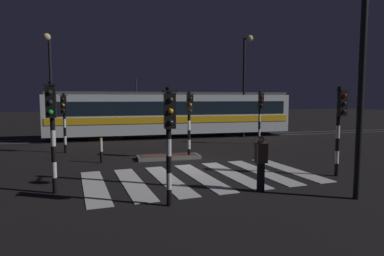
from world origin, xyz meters
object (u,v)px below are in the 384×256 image
(traffic_light_corner_far_left, at_px, (64,114))
(traffic_light_corner_far_right, at_px, (260,109))
(bollard_island_edge, at_px, (101,150))
(street_lamp_near_kerb, at_px, (371,36))
(street_lamp_trackside_right, at_px, (245,74))
(tram, at_px, (173,113))
(traffic_light_corner_near_right, at_px, (340,118))
(pedestrian_waiting_at_kerb, at_px, (261,163))
(street_lamp_trackside_left, at_px, (50,75))
(traffic_light_median_centre, at_px, (190,115))
(traffic_light_kerb_mid_left, at_px, (169,129))
(traffic_light_corner_near_left, at_px, (52,120))

(traffic_light_corner_far_left, height_order, traffic_light_corner_far_right, traffic_light_corner_far_right)
(bollard_island_edge, bearing_deg, street_lamp_near_kerb, -47.10)
(street_lamp_trackside_right, distance_m, tram, 5.87)
(traffic_light_corner_far_left, bearing_deg, tram, 38.33)
(traffic_light_corner_near_right, bearing_deg, street_lamp_near_kerb, -116.34)
(traffic_light_corner_far_left, height_order, tram, tram)
(tram, bearing_deg, pedestrian_waiting_at_kerb, -90.83)
(street_lamp_trackside_left, height_order, pedestrian_waiting_at_kerb, street_lamp_trackside_left)
(traffic_light_median_centre, relative_size, street_lamp_trackside_left, 0.47)
(traffic_light_corner_near_right, xyz_separation_m, traffic_light_corner_far_right, (1.02, 8.33, 0.00))
(traffic_light_corner_near_right, xyz_separation_m, street_lamp_trackside_right, (1.62, 11.95, 2.38))
(traffic_light_corner_far_right, xyz_separation_m, street_lamp_trackside_right, (0.60, 3.62, 2.38))
(street_lamp_near_kerb, relative_size, street_lamp_trackside_right, 0.99)
(traffic_light_corner_far_left, bearing_deg, traffic_light_corner_near_right, -38.15)
(traffic_light_corner_near_right, relative_size, traffic_light_kerb_mid_left, 1.04)
(traffic_light_corner_near_right, xyz_separation_m, traffic_light_kerb_mid_left, (-6.55, -1.74, -0.08))
(street_lamp_near_kerb, distance_m, street_lamp_trackside_right, 14.92)
(traffic_light_median_centre, height_order, bollard_island_edge, traffic_light_median_centre)
(traffic_light_corner_near_right, relative_size, street_lamp_trackside_right, 0.46)
(traffic_light_kerb_mid_left, distance_m, street_lamp_trackside_left, 15.07)
(traffic_light_corner_near_right, bearing_deg, traffic_light_kerb_mid_left, -165.09)
(traffic_light_corner_near_right, distance_m, traffic_light_kerb_mid_left, 6.78)
(traffic_light_corner_near_right, height_order, street_lamp_trackside_right, street_lamp_trackside_right)
(traffic_light_corner_far_left, distance_m, street_lamp_near_kerb, 14.02)
(traffic_light_corner_near_left, height_order, traffic_light_median_centre, traffic_light_corner_near_left)
(traffic_light_kerb_mid_left, bearing_deg, traffic_light_median_centre, 71.22)
(traffic_light_corner_near_left, height_order, street_lamp_trackside_right, street_lamp_trackside_right)
(traffic_light_corner_near_left, bearing_deg, traffic_light_corner_near_right, -1.63)
(street_lamp_near_kerb, xyz_separation_m, bollard_island_edge, (-6.99, 7.52, -3.91))
(traffic_light_corner_far_left, xyz_separation_m, street_lamp_near_kerb, (8.81, -10.63, 2.44))
(street_lamp_trackside_right, bearing_deg, tram, 164.88)
(traffic_light_corner_near_right, height_order, street_lamp_near_kerb, street_lamp_near_kerb)
(street_lamp_trackside_right, height_order, pedestrian_waiting_at_kerb, street_lamp_trackside_right)
(traffic_light_corner_far_left, height_order, bollard_island_edge, traffic_light_corner_far_left)
(pedestrian_waiting_at_kerb, bearing_deg, bollard_island_edge, 128.89)
(traffic_light_corner_far_right, bearing_deg, street_lamp_trackside_left, 161.94)
(traffic_light_corner_near_right, height_order, pedestrian_waiting_at_kerb, traffic_light_corner_near_right)
(pedestrian_waiting_at_kerb, xyz_separation_m, bollard_island_edge, (-4.73, 5.86, -0.32))
(street_lamp_trackside_right, bearing_deg, traffic_light_corner_far_left, -161.25)
(street_lamp_trackside_left, bearing_deg, traffic_light_corner_near_left, -81.91)
(traffic_light_corner_near_right, height_order, traffic_light_corner_far_right, traffic_light_corner_far_right)
(traffic_light_corner_near_left, distance_m, pedestrian_waiting_at_kerb, 6.32)
(street_lamp_near_kerb, bearing_deg, street_lamp_trackside_right, 78.60)
(traffic_light_corner_near_left, height_order, street_lamp_trackside_left, street_lamp_trackside_left)
(traffic_light_corner_far_left, bearing_deg, pedestrian_waiting_at_kerb, -53.89)
(traffic_light_corner_far_right, relative_size, pedestrian_waiting_at_kerb, 1.90)
(traffic_light_corner_far_left, relative_size, street_lamp_trackside_right, 0.43)
(traffic_light_corner_far_left, distance_m, traffic_light_corner_far_right, 11.16)
(traffic_light_corner_far_left, relative_size, traffic_light_corner_near_left, 0.93)
(traffic_light_corner_far_right, bearing_deg, street_lamp_near_kerb, -102.03)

